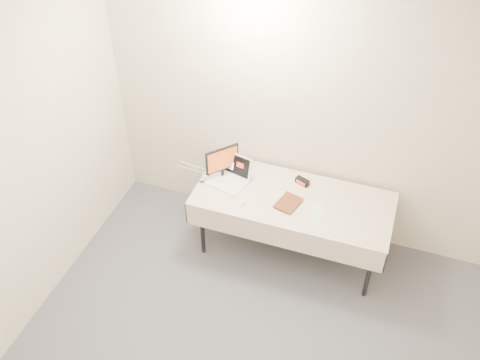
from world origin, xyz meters
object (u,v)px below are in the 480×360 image
(table, at_px, (293,203))
(book, at_px, (280,190))
(laptop, at_px, (230,175))
(monitor, at_px, (222,161))

(table, height_order, book, book)
(table, height_order, laptop, laptop)
(table, xyz_separation_m, book, (-0.12, -0.07, 0.19))
(laptop, height_order, monitor, monitor)
(laptop, bearing_deg, monitor, -175.67)
(laptop, bearing_deg, table, 8.68)
(table, distance_m, laptop, 0.66)
(laptop, relative_size, book, 1.68)
(laptop, xyz_separation_m, book, (0.53, -0.12, 0.06))
(book, bearing_deg, monitor, -176.87)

